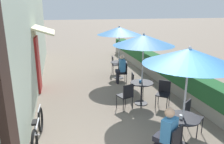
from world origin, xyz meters
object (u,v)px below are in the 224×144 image
object	(u,v)px
patio_table_far	(119,67)
cafe_chair_far_left	(123,71)
cafe_chair_far_right	(115,63)
bicycle_leaning	(38,130)
patio_umbrella_far	(119,31)
cafe_chair_near_left	(191,115)
cafe_chair_mid_back	(135,82)
patio_umbrella_near	(189,56)
cafe_chair_near_right	(171,142)
coffee_cup_near	(181,117)
cafe_chair_mid_right	(164,92)
cafe_chair_mid_left	(126,95)
patio_table_near	(182,126)
patio_umbrella_mid	(144,40)
patio_table_mid	(142,88)
seated_patron_near_right	(166,133)
seated_patron_far_left	(121,68)
coffee_cup_mid	(140,81)
coffee_cup_far	(119,62)

from	to	relation	value
patio_table_far	cafe_chair_far_left	xyz separation A→B (m)	(0.00, -0.72, -0.03)
cafe_chair_far_right	bicycle_leaning	size ratio (longest dim) A/B	0.49
patio_umbrella_far	cafe_chair_far_left	world-z (taller)	patio_umbrella_far
cafe_chair_near_left	bicycle_leaning	bearing A→B (deg)	-42.31
cafe_chair_mid_back	cafe_chair_far_right	world-z (taller)	same
patio_umbrella_near	cafe_chair_near_right	world-z (taller)	patio_umbrella_near
coffee_cup_near	cafe_chair_mid_right	xyz separation A→B (m)	(0.68, 2.12, -0.29)
cafe_chair_mid_right	cafe_chair_mid_back	bearing A→B (deg)	-23.93
cafe_chair_mid_left	patio_table_far	world-z (taller)	cafe_chair_mid_left
patio_table_near	cafe_chair_mid_back	bearing A→B (deg)	89.43
patio_umbrella_mid	cafe_chair_mid_right	bearing A→B (deg)	-33.53
cafe_chair_mid_back	patio_umbrella_mid	bearing A→B (deg)	6.07
cafe_chair_mid_back	patio_umbrella_far	distance (m)	2.74
patio_table_mid	bicycle_leaning	distance (m)	3.57
coffee_cup_near	cafe_chair_mid_back	bearing A→B (deg)	87.92
coffee_cup_near	cafe_chair_mid_left	bearing A→B (deg)	104.63
seated_patron_near_right	cafe_chair_far_right	distance (m)	6.54
patio_umbrella_near	seated_patron_far_left	xyz separation A→B (m)	(-0.09, 4.68, -1.47)
cafe_chair_mid_left	cafe_chair_mid_right	bearing A→B (deg)	-23.93
cafe_chair_near_left	patio_table_mid	xyz separation A→B (m)	(-0.55, 2.00, 0.03)
patio_table_far	cafe_chair_far_left	world-z (taller)	cafe_chair_far_left
cafe_chair_near_right	coffee_cup_mid	size ratio (longest dim) A/B	9.67
cafe_chair_mid_left	patio_umbrella_far	world-z (taller)	patio_umbrella_far
cafe_chair_near_left	coffee_cup_far	xyz separation A→B (m)	(-0.58, 4.77, 0.29)
patio_umbrella_mid	patio_umbrella_far	distance (m)	2.91
patio_table_near	patio_umbrella_near	xyz separation A→B (m)	(0.00, -0.00, 1.62)
patio_table_near	seated_patron_near_right	size ratio (longest dim) A/B	0.61
cafe_chair_near_right	patio_umbrella_near	bearing A→B (deg)	6.07
seated_patron_far_left	cafe_chair_mid_back	bearing A→B (deg)	-169.53
cafe_chair_far_right	bicycle_leaning	world-z (taller)	cafe_chair_far_right
seated_patron_far_left	cafe_chair_far_right	size ratio (longest dim) A/B	1.44
patio_umbrella_near	cafe_chair_mid_right	world-z (taller)	patio_umbrella_near
cafe_chair_near_left	cafe_chair_mid_back	world-z (taller)	same
coffee_cup_far	bicycle_leaning	bearing A→B (deg)	-126.42
cafe_chair_near_right	bicycle_leaning	world-z (taller)	cafe_chair_near_right
patio_umbrella_near	patio_table_mid	distance (m)	2.96
coffee_cup_far	coffee_cup_mid	bearing A→B (deg)	-90.82
patio_umbrella_mid	patio_table_far	xyz separation A→B (m)	(0.03, 2.91, -1.62)
coffee_cup_mid	patio_umbrella_far	xyz separation A→B (m)	(0.10, 2.93, 1.36)
coffee_cup_mid	patio_table_far	world-z (taller)	coffee_cup_mid
coffee_cup_far	cafe_chair_near_right	bearing A→B (deg)	-94.98
seated_patron_near_right	coffee_cup_near	size ratio (longest dim) A/B	13.89
coffee_cup_far	bicycle_leaning	size ratio (longest dim) A/B	0.05
patio_umbrella_mid	patio_table_far	bearing A→B (deg)	89.46
cafe_chair_near_left	coffee_cup_near	world-z (taller)	cafe_chair_near_left
seated_patron_near_right	patio_table_far	xyz separation A→B (m)	(0.62, 5.78, -0.14)
patio_umbrella_near	coffee_cup_near	distance (m)	1.36
cafe_chair_near_left	patio_table_far	xyz separation A→B (m)	(-0.53, 4.91, 0.03)
patio_table_near	coffee_cup_near	xyz separation A→B (m)	(-0.09, -0.04, 0.26)
patio_table_near	patio_table_far	distance (m)	5.39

